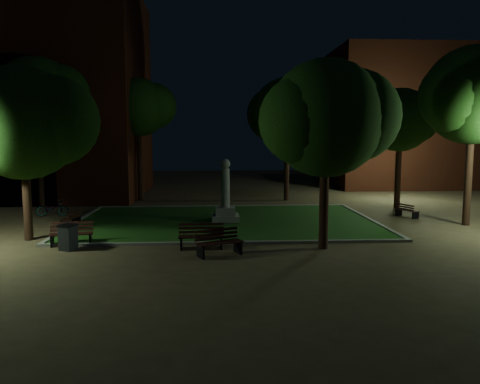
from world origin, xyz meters
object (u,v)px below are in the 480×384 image
object	(u,v)px
bench_right_side	(406,211)
trash_bin	(68,237)
bicycle	(52,208)
bench_left_side	(72,218)
bench_west_near	(71,234)
bench_near_right	(219,243)
bench_near_left	(201,237)
monument	(225,204)

from	to	relation	value
bench_right_side	trash_bin	bearing A→B (deg)	88.71
trash_bin	bicycle	size ratio (longest dim) A/B	0.58
bench_left_side	trash_bin	xyz separation A→B (m)	(1.40, -5.16, 0.16)
bench_west_near	bench_right_side	distance (m)	17.33
bench_west_near	bench_right_side	size ratio (longest dim) A/B	1.22
bench_near_right	bench_right_side	distance (m)	12.93
bench_west_near	bicycle	distance (m)	7.81
bench_right_side	trash_bin	size ratio (longest dim) A/B	1.44
bench_near_left	bicycle	size ratio (longest dim) A/B	1.04
trash_bin	bench_left_side	bearing A→B (deg)	105.17
bench_left_side	bicycle	xyz separation A→B (m)	(-1.89, 2.84, 0.10)
bench_near_right	bench_west_near	size ratio (longest dim) A/B	1.05
bicycle	bench_right_side	bearing A→B (deg)	-96.97
bicycle	bench_west_near	bearing A→B (deg)	-158.84
bench_left_side	bench_west_near	bearing A→B (deg)	26.69
bench_west_near	bench_near_right	bearing A→B (deg)	-28.32
monument	bench_west_near	size ratio (longest dim) A/B	1.81
monument	bench_near_right	distance (m)	6.88
bench_right_side	bench_west_near	bearing A→B (deg)	85.90
bench_west_near	bench_left_side	distance (m)	4.48
bench_near_left	bench_left_side	size ratio (longest dim) A/B	1.25
bench_west_near	trash_bin	distance (m)	0.88
bench_near_right	bicycle	size ratio (longest dim) A/B	1.07
monument	bench_left_side	distance (m)	7.72
monument	bench_right_side	distance (m)	10.01
monument	trash_bin	size ratio (longest dim) A/B	3.16
trash_bin	bicycle	bearing A→B (deg)	112.37
monument	bench_left_side	bearing A→B (deg)	-175.87
bench_near_right	bicycle	xyz separation A→B (m)	(-9.15, 9.14, 0.00)
bench_west_near	bicycle	bearing A→B (deg)	104.11
trash_bin	monument	bearing A→B (deg)	42.28
bench_near_left	trash_bin	size ratio (longest dim) A/B	1.78
monument	trash_bin	world-z (taller)	monument
monument	bench_near_left	bearing A→B (deg)	-100.85
bench_near_right	bench_left_side	bearing A→B (deg)	114.49
bench_west_near	bench_left_side	size ratio (longest dim) A/B	1.23
bench_near_left	trash_bin	distance (m)	5.18
bench_west_near	trash_bin	bearing A→B (deg)	-91.53
bench_near_left	bench_right_side	distance (m)	12.88
bench_left_side	bicycle	world-z (taller)	bicycle
monument	trash_bin	xyz separation A→B (m)	(-6.28, -5.71, -0.44)
bench_near_left	monument	bearing A→B (deg)	77.58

